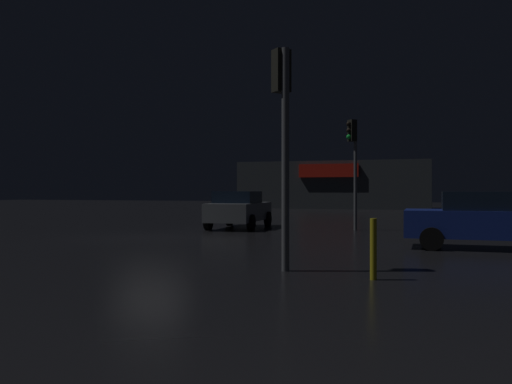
% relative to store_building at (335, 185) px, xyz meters
% --- Properties ---
extents(ground_plane, '(120.00, 120.00, 0.00)m').
position_rel_store_building_xyz_m(ground_plane, '(-0.59, -32.50, -2.10)').
color(ground_plane, black).
extents(store_building, '(16.83, 6.50, 4.19)m').
position_rel_store_building_xyz_m(store_building, '(0.00, 0.00, 0.00)').
color(store_building, '#33383D').
rests_on(store_building, ground).
extents(traffic_signal_main, '(0.42, 0.42, 4.43)m').
position_rel_store_building_xyz_m(traffic_signal_main, '(5.66, -38.21, 0.98)').
color(traffic_signal_main, '#595B60').
rests_on(traffic_signal_main, ground).
extents(traffic_signal_opposite, '(0.42, 0.42, 4.44)m').
position_rel_store_building_xyz_m(traffic_signal_opposite, '(5.46, -26.93, 1.12)').
color(traffic_signal_opposite, '#595B60').
rests_on(traffic_signal_opposite, ground).
extents(car_near, '(2.27, 4.55, 1.57)m').
position_rel_store_building_xyz_m(car_near, '(0.67, -27.19, -1.29)').
color(car_near, slate).
rests_on(car_near, ground).
extents(car_crossing, '(4.24, 1.97, 1.57)m').
position_rel_store_building_xyz_m(car_crossing, '(9.82, -32.71, -1.31)').
color(car_crossing, navy).
rests_on(car_crossing, ground).
extents(bollard_kerb_a, '(0.12, 0.12, 1.10)m').
position_rel_store_building_xyz_m(bollard_kerb_a, '(7.50, -38.79, -1.55)').
color(bollard_kerb_a, gold).
rests_on(bollard_kerb_a, ground).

